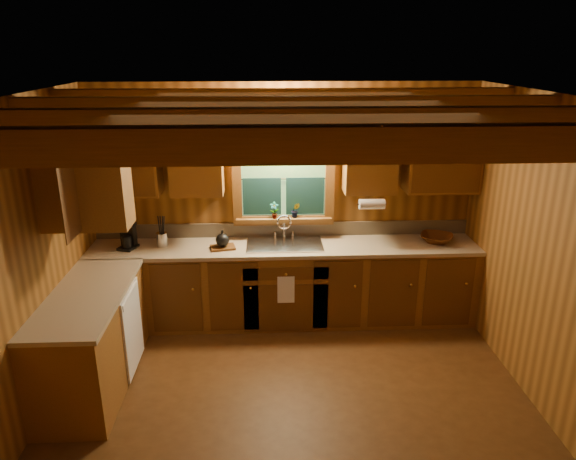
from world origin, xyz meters
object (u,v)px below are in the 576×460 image
(cutting_board, at_px, (223,247))
(wicker_basket, at_px, (437,238))
(coffee_maker, at_px, (127,235))
(sink, at_px, (285,248))

(cutting_board, height_order, wicker_basket, wicker_basket)
(wicker_basket, bearing_deg, coffee_maker, -179.69)
(coffee_maker, height_order, cutting_board, coffee_maker)
(sink, bearing_deg, cutting_board, -173.21)
(sink, distance_m, coffee_maker, 1.69)
(sink, xyz_separation_m, cutting_board, (-0.67, -0.08, 0.06))
(coffee_maker, xyz_separation_m, cutting_board, (1.01, -0.07, -0.13))
(coffee_maker, height_order, wicker_basket, coffee_maker)
(cutting_board, xyz_separation_m, wicker_basket, (2.34, 0.09, 0.03))
(coffee_maker, bearing_deg, wicker_basket, 19.76)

